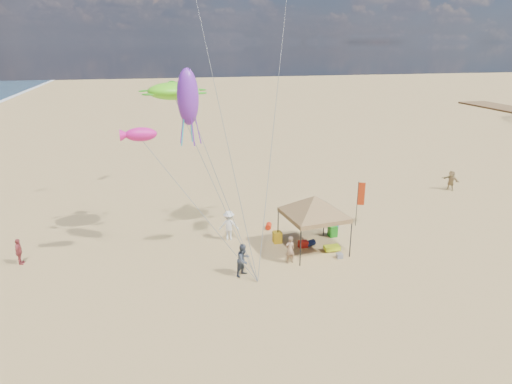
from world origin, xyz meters
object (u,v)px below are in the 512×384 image
feather_flag (360,197)px  person_near_b (243,260)px  person_near_a (290,250)px  chair_green (333,231)px  chair_yellow (277,237)px  canopy_tent (315,198)px  cooler_red (303,244)px  cooler_blue (334,225)px  person_near_c (229,225)px  beach_cart (332,248)px  person_far_c (451,180)px  person_far_a (19,252)px

feather_flag → person_near_b: 10.05m
person_near_a → person_near_b: person_near_b is taller
chair_green → person_near_b: bearing=-150.9°
person_near_a → chair_yellow: bearing=-106.2°
canopy_tent → feather_flag: canopy_tent is taller
canopy_tent → cooler_red: 3.10m
cooler_blue → person_near_b: person_near_b is taller
person_near_a → person_near_c: size_ratio=0.85×
beach_cart → chair_yellow: bearing=146.2°
canopy_tent → person_near_b: bearing=-155.9°
person_near_a → person_far_c: (16.74, 9.32, 0.04)m
cooler_blue → chair_yellow: 4.40m
cooler_red → chair_green: chair_green is taller
cooler_blue → person_near_c: size_ratio=0.29×
canopy_tent → cooler_red: canopy_tent is taller
person_near_c → person_far_a: 11.74m
person_near_a → cooler_red: bearing=-143.6°
beach_cart → person_near_b: person_near_b is taller
cooler_red → person_near_a: person_near_a is taller
chair_yellow → person_near_a: 2.75m
beach_cart → person_far_a: person_far_a is taller
cooler_blue → chair_yellow: bearing=-162.8°
canopy_tent → chair_green: (1.89, 1.55, -2.88)m
chair_green → person_near_a: (-3.69, -2.82, 0.45)m
chair_yellow → person_near_b: person_near_b is taller
canopy_tent → cooler_red: bearing=132.2°
beach_cart → person_near_c: (-5.57, 2.97, 0.74)m
cooler_blue → person_far_c: bearing=23.1°
chair_green → beach_cart: size_ratio=0.78×
person_near_c → person_far_c: size_ratio=1.12×
chair_green → person_far_a: 18.15m
chair_green → person_far_c: bearing=26.5°
chair_yellow → beach_cart: 3.36m
canopy_tent → person_near_c: (-4.52, 2.54, -2.29)m
chair_yellow → person_near_a: person_near_a is taller
canopy_tent → beach_cart: 3.23m
canopy_tent → cooler_blue: 4.77m
chair_yellow → person_far_a: 14.51m
person_far_a → person_far_c: bearing=-78.4°
cooler_red → chair_green: size_ratio=0.77×
chair_yellow → person_far_a: size_ratio=0.47×
canopy_tent → chair_yellow: (-1.75, 1.44, -2.88)m
cooler_red → person_far_a: (-15.82, 1.50, 0.56)m
chair_green → person_near_a: bearing=-142.7°
feather_flag → beach_cart: bearing=-134.9°
person_near_b → person_near_c: size_ratio=0.94×
feather_flag → person_far_c: 12.04m
cooler_red → cooler_blue: bearing=38.3°
chair_green → person_far_c: size_ratio=0.42×
person_near_c → person_near_a: bearing=139.1°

